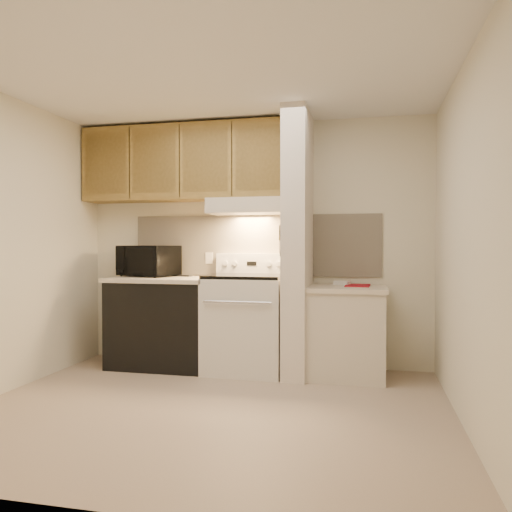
% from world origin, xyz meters
% --- Properties ---
extents(floor, '(3.60, 3.60, 0.00)m').
position_xyz_m(floor, '(0.00, 0.00, 0.00)').
color(floor, tan).
rests_on(floor, ground).
extents(ceiling, '(3.60, 3.60, 0.00)m').
position_xyz_m(ceiling, '(0.00, 0.00, 2.50)').
color(ceiling, white).
rests_on(ceiling, wall_back).
extents(wall_back, '(3.60, 2.50, 0.02)m').
position_xyz_m(wall_back, '(0.00, 1.50, 1.25)').
color(wall_back, beige).
rests_on(wall_back, floor).
extents(wall_left, '(0.02, 3.00, 2.50)m').
position_xyz_m(wall_left, '(-1.80, 0.00, 1.25)').
color(wall_left, beige).
rests_on(wall_left, floor).
extents(wall_right, '(0.02, 3.00, 2.50)m').
position_xyz_m(wall_right, '(1.80, 0.00, 1.25)').
color(wall_right, beige).
rests_on(wall_right, floor).
extents(backsplash, '(2.60, 0.02, 0.63)m').
position_xyz_m(backsplash, '(0.00, 1.49, 1.24)').
color(backsplash, beige).
rests_on(backsplash, wall_back).
extents(range_body, '(0.76, 0.65, 0.92)m').
position_xyz_m(range_body, '(0.00, 1.16, 0.46)').
color(range_body, silver).
rests_on(range_body, floor).
extents(oven_window, '(0.50, 0.01, 0.30)m').
position_xyz_m(oven_window, '(0.00, 0.84, 0.50)').
color(oven_window, black).
rests_on(oven_window, range_body).
extents(oven_handle, '(0.65, 0.02, 0.02)m').
position_xyz_m(oven_handle, '(0.00, 0.80, 0.72)').
color(oven_handle, silver).
rests_on(oven_handle, range_body).
extents(cooktop, '(0.74, 0.64, 0.03)m').
position_xyz_m(cooktop, '(0.00, 1.16, 0.94)').
color(cooktop, black).
rests_on(cooktop, range_body).
extents(range_backguard, '(0.76, 0.08, 0.20)m').
position_xyz_m(range_backguard, '(0.00, 1.44, 1.05)').
color(range_backguard, silver).
rests_on(range_backguard, range_body).
extents(range_display, '(0.10, 0.01, 0.04)m').
position_xyz_m(range_display, '(0.00, 1.40, 1.05)').
color(range_display, black).
rests_on(range_display, range_backguard).
extents(range_knob_left_outer, '(0.05, 0.02, 0.05)m').
position_xyz_m(range_knob_left_outer, '(-0.28, 1.40, 1.05)').
color(range_knob_left_outer, silver).
rests_on(range_knob_left_outer, range_backguard).
extents(range_knob_left_inner, '(0.05, 0.02, 0.05)m').
position_xyz_m(range_knob_left_inner, '(-0.18, 1.40, 1.05)').
color(range_knob_left_inner, silver).
rests_on(range_knob_left_inner, range_backguard).
extents(range_knob_right_inner, '(0.05, 0.02, 0.05)m').
position_xyz_m(range_knob_right_inner, '(0.18, 1.40, 1.05)').
color(range_knob_right_inner, silver).
rests_on(range_knob_right_inner, range_backguard).
extents(range_knob_right_outer, '(0.05, 0.02, 0.05)m').
position_xyz_m(range_knob_right_outer, '(0.28, 1.40, 1.05)').
color(range_knob_right_outer, silver).
rests_on(range_knob_right_outer, range_backguard).
extents(dishwasher_front, '(1.00, 0.63, 0.87)m').
position_xyz_m(dishwasher_front, '(-0.88, 1.17, 0.43)').
color(dishwasher_front, black).
rests_on(dishwasher_front, floor).
extents(left_countertop, '(1.04, 0.67, 0.04)m').
position_xyz_m(left_countertop, '(-0.88, 1.17, 0.89)').
color(left_countertop, beige).
rests_on(left_countertop, dishwasher_front).
extents(spoon_rest, '(0.25, 0.13, 0.02)m').
position_xyz_m(spoon_rest, '(-0.75, 1.36, 0.92)').
color(spoon_rest, black).
rests_on(spoon_rest, left_countertop).
extents(teal_jar, '(0.12, 0.12, 0.11)m').
position_xyz_m(teal_jar, '(-1.21, 1.39, 0.96)').
color(teal_jar, '#1F615C').
rests_on(teal_jar, left_countertop).
extents(outlet, '(0.08, 0.01, 0.12)m').
position_xyz_m(outlet, '(-0.48, 1.48, 1.10)').
color(outlet, beige).
rests_on(outlet, backsplash).
extents(microwave, '(0.68, 0.56, 0.32)m').
position_xyz_m(microwave, '(-1.10, 1.31, 1.07)').
color(microwave, black).
rests_on(microwave, left_countertop).
extents(partition_pillar, '(0.22, 0.70, 2.50)m').
position_xyz_m(partition_pillar, '(0.51, 1.15, 1.25)').
color(partition_pillar, silver).
rests_on(partition_pillar, floor).
extents(pillar_trim, '(0.01, 0.70, 0.04)m').
position_xyz_m(pillar_trim, '(0.39, 1.15, 1.30)').
color(pillar_trim, olive).
rests_on(pillar_trim, partition_pillar).
extents(knife_strip, '(0.02, 0.42, 0.04)m').
position_xyz_m(knife_strip, '(0.39, 1.10, 1.32)').
color(knife_strip, black).
rests_on(knife_strip, partition_pillar).
extents(knife_blade_a, '(0.01, 0.03, 0.16)m').
position_xyz_m(knife_blade_a, '(0.38, 0.93, 1.22)').
color(knife_blade_a, silver).
rests_on(knife_blade_a, knife_strip).
extents(knife_handle_a, '(0.02, 0.02, 0.10)m').
position_xyz_m(knife_handle_a, '(0.38, 0.94, 1.37)').
color(knife_handle_a, black).
rests_on(knife_handle_a, knife_strip).
extents(knife_blade_b, '(0.01, 0.04, 0.18)m').
position_xyz_m(knife_blade_b, '(0.38, 1.03, 1.21)').
color(knife_blade_b, silver).
rests_on(knife_blade_b, knife_strip).
extents(knife_handle_b, '(0.02, 0.02, 0.10)m').
position_xyz_m(knife_handle_b, '(0.38, 1.01, 1.37)').
color(knife_handle_b, black).
rests_on(knife_handle_b, knife_strip).
extents(knife_blade_c, '(0.01, 0.04, 0.20)m').
position_xyz_m(knife_blade_c, '(0.38, 1.09, 1.20)').
color(knife_blade_c, silver).
rests_on(knife_blade_c, knife_strip).
extents(knife_handle_c, '(0.02, 0.02, 0.10)m').
position_xyz_m(knife_handle_c, '(0.38, 1.10, 1.37)').
color(knife_handle_c, black).
rests_on(knife_handle_c, knife_strip).
extents(knife_blade_d, '(0.01, 0.04, 0.16)m').
position_xyz_m(knife_blade_d, '(0.38, 1.19, 1.22)').
color(knife_blade_d, silver).
rests_on(knife_blade_d, knife_strip).
extents(knife_handle_d, '(0.02, 0.02, 0.10)m').
position_xyz_m(knife_handle_d, '(0.38, 1.19, 1.37)').
color(knife_handle_d, black).
rests_on(knife_handle_d, knife_strip).
extents(knife_blade_e, '(0.01, 0.04, 0.18)m').
position_xyz_m(knife_blade_e, '(0.38, 1.26, 1.21)').
color(knife_blade_e, silver).
rests_on(knife_blade_e, knife_strip).
extents(knife_handle_e, '(0.02, 0.02, 0.10)m').
position_xyz_m(knife_handle_e, '(0.38, 1.27, 1.37)').
color(knife_handle_e, black).
rests_on(knife_handle_e, knife_strip).
extents(oven_mitt, '(0.03, 0.10, 0.23)m').
position_xyz_m(oven_mitt, '(0.38, 1.32, 1.19)').
color(oven_mitt, gray).
rests_on(oven_mitt, partition_pillar).
extents(right_cab_base, '(0.70, 0.60, 0.81)m').
position_xyz_m(right_cab_base, '(0.97, 1.15, 0.40)').
color(right_cab_base, beige).
rests_on(right_cab_base, floor).
extents(right_countertop, '(0.74, 0.64, 0.04)m').
position_xyz_m(right_countertop, '(0.97, 1.15, 0.83)').
color(right_countertop, beige).
rests_on(right_countertop, right_cab_base).
extents(red_folder, '(0.24, 0.32, 0.01)m').
position_xyz_m(red_folder, '(1.07, 1.25, 0.86)').
color(red_folder, maroon).
rests_on(red_folder, right_countertop).
extents(white_box, '(0.17, 0.14, 0.04)m').
position_xyz_m(white_box, '(0.92, 1.33, 0.87)').
color(white_box, white).
rests_on(white_box, right_countertop).
extents(range_hood, '(0.78, 0.44, 0.15)m').
position_xyz_m(range_hood, '(0.00, 1.28, 1.62)').
color(range_hood, beige).
rests_on(range_hood, upper_cabinets).
extents(hood_lip, '(0.78, 0.04, 0.06)m').
position_xyz_m(hood_lip, '(0.00, 1.07, 1.58)').
color(hood_lip, beige).
rests_on(hood_lip, range_hood).
extents(upper_cabinets, '(2.18, 0.33, 0.77)m').
position_xyz_m(upper_cabinets, '(-0.69, 1.32, 2.08)').
color(upper_cabinets, olive).
rests_on(upper_cabinets, wall_back).
extents(cab_door_a, '(0.46, 0.01, 0.63)m').
position_xyz_m(cab_door_a, '(-1.51, 1.17, 2.08)').
color(cab_door_a, olive).
rests_on(cab_door_a, upper_cabinets).
extents(cab_gap_a, '(0.01, 0.01, 0.73)m').
position_xyz_m(cab_gap_a, '(-1.23, 1.16, 2.08)').
color(cab_gap_a, black).
rests_on(cab_gap_a, upper_cabinets).
extents(cab_door_b, '(0.46, 0.01, 0.63)m').
position_xyz_m(cab_door_b, '(-0.96, 1.17, 2.08)').
color(cab_door_b, olive).
rests_on(cab_door_b, upper_cabinets).
extents(cab_gap_b, '(0.01, 0.01, 0.73)m').
position_xyz_m(cab_gap_b, '(-0.69, 1.16, 2.08)').
color(cab_gap_b, black).
rests_on(cab_gap_b, upper_cabinets).
extents(cab_door_c, '(0.46, 0.01, 0.63)m').
position_xyz_m(cab_door_c, '(-0.42, 1.17, 2.08)').
color(cab_door_c, olive).
rests_on(cab_door_c, upper_cabinets).
extents(cab_gap_c, '(0.01, 0.01, 0.73)m').
position_xyz_m(cab_gap_c, '(-0.14, 1.16, 2.08)').
color(cab_gap_c, black).
rests_on(cab_gap_c, upper_cabinets).
extents(cab_door_d, '(0.46, 0.01, 0.63)m').
position_xyz_m(cab_door_d, '(0.13, 1.17, 2.08)').
color(cab_door_d, olive).
rests_on(cab_door_d, upper_cabinets).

